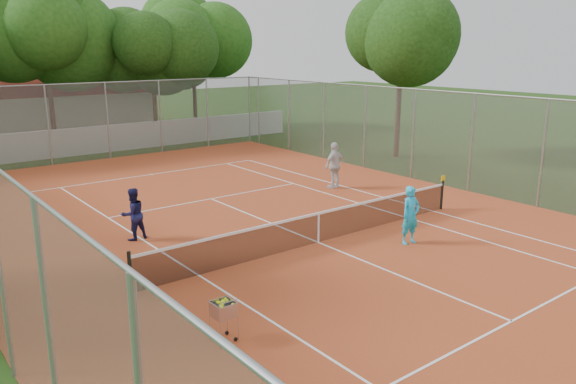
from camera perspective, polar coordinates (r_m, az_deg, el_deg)
ground at (r=17.12m, az=3.09°, el=-5.21°), size 120.00×120.00×0.00m
court_pad at (r=17.12m, az=3.09°, el=-5.18°), size 18.00×34.00×0.02m
court_lines at (r=17.12m, az=3.09°, el=-5.14°), size 10.98×23.78×0.01m
tennis_net at (r=16.96m, az=3.12°, el=-3.59°), size 11.88×0.10×0.98m
perimeter_fence at (r=16.56m, az=3.19°, el=1.32°), size 18.00×34.00×4.00m
boundary_wall at (r=33.28m, az=-18.89°, el=5.05°), size 26.00×0.30×1.50m
clubhouse at (r=42.19m, az=-26.21°, el=8.18°), size 16.40×9.00×4.40m
tropical_trees at (r=35.76m, az=-21.09°, el=12.33°), size 29.00×19.00×10.00m
player_near at (r=17.17m, az=12.34°, el=-2.31°), size 0.68×0.49×1.76m
player_far_left at (r=17.76m, az=-15.47°, el=-2.18°), size 0.87×0.72×1.62m
player_far_right at (r=23.51m, az=4.77°, el=2.73°), size 1.18×0.60×1.94m
ball_hopper at (r=11.58m, az=-6.56°, el=-12.76°), size 0.57×0.57×0.93m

